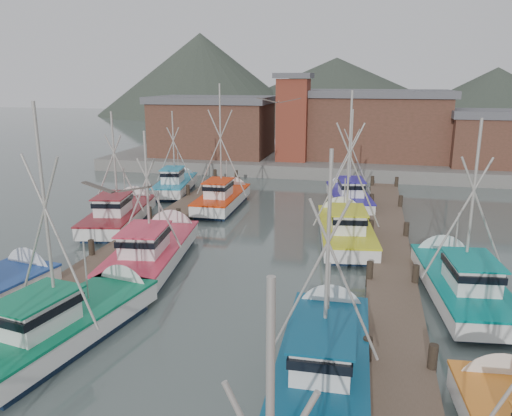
% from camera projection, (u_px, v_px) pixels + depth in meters
% --- Properties ---
extents(ground, '(260.00, 260.00, 0.00)m').
position_uv_depth(ground, '(209.00, 323.00, 19.39)').
color(ground, '#475552').
rests_on(ground, ground).
extents(dock_left, '(2.30, 46.00, 1.50)m').
position_uv_depth(dock_left, '(100.00, 266.00, 24.68)').
color(dock_left, brown).
rests_on(dock_left, ground).
extents(dock_right, '(2.30, 46.00, 1.50)m').
position_uv_depth(dock_right, '(392.00, 293.00, 21.62)').
color(dock_right, brown).
rests_on(dock_right, ground).
extents(quay, '(44.00, 16.00, 1.20)m').
position_uv_depth(quay, '(316.00, 161.00, 54.12)').
color(quay, gray).
rests_on(quay, ground).
extents(shed_left, '(12.72, 8.48, 6.20)m').
position_uv_depth(shed_left, '(213.00, 125.00, 53.70)').
color(shed_left, brown).
rests_on(shed_left, quay).
extents(shed_center, '(14.84, 9.54, 6.90)m').
position_uv_depth(shed_center, '(375.00, 124.00, 51.79)').
color(shed_center, brown).
rests_on(shed_center, quay).
extents(shed_right, '(8.48, 6.36, 5.20)m').
position_uv_depth(shed_right, '(495.00, 138.00, 46.77)').
color(shed_right, brown).
rests_on(shed_right, quay).
extents(lookout_tower, '(3.60, 3.60, 8.50)m').
position_uv_depth(lookout_tower, '(293.00, 117.00, 49.55)').
color(lookout_tower, maroon).
rests_on(lookout_tower, quay).
extents(distant_hills, '(175.00, 140.00, 42.00)m').
position_uv_depth(distant_hills, '(305.00, 113.00, 137.77)').
color(distant_hills, '#3B4338').
rests_on(distant_hills, ground).
extents(boat_4, '(4.05, 8.92, 9.23)m').
position_uv_depth(boat_4, '(72.00, 321.00, 18.09)').
color(boat_4, '#101F36').
rests_on(boat_4, ground).
extents(boat_5, '(3.27, 8.71, 8.05)m').
position_uv_depth(boat_5, '(325.00, 354.00, 15.94)').
color(boat_5, '#101F36').
rests_on(boat_5, ground).
extents(boat_8, '(4.07, 9.65, 7.64)m').
position_uv_depth(boat_8, '(155.00, 249.00, 25.74)').
color(boat_8, '#101F36').
rests_on(boat_8, ground).
extents(boat_9, '(4.01, 9.41, 9.40)m').
position_uv_depth(boat_9, '(345.00, 229.00, 29.20)').
color(boat_9, '#101F36').
rests_on(boat_9, ground).
extents(boat_10, '(4.27, 9.25, 8.03)m').
position_uv_depth(boat_10, '(122.00, 213.00, 32.57)').
color(boat_10, '#101F36').
rests_on(boat_10, ground).
extents(boat_11, '(3.71, 9.02, 8.48)m').
position_uv_depth(boat_11, '(458.00, 281.00, 21.64)').
color(boat_11, '#101F36').
rests_on(boat_11, ground).
extents(boat_12, '(3.74, 8.22, 9.53)m').
position_uv_depth(boat_12, '(224.00, 198.00, 36.80)').
color(boat_12, '#101F36').
rests_on(boat_12, ground).
extents(boat_13, '(3.98, 8.62, 7.78)m').
position_uv_depth(boat_13, '(348.00, 196.00, 37.32)').
color(boat_13, '#101F36').
rests_on(boat_13, ground).
extents(boat_14, '(3.54, 7.99, 7.29)m').
position_uv_depth(boat_14, '(177.00, 184.00, 41.63)').
color(boat_14, '#101F36').
rests_on(boat_14, ground).
extents(gull_near, '(1.55, 0.64, 0.24)m').
position_uv_depth(gull_near, '(116.00, 189.00, 10.05)').
color(gull_near, gray).
rests_on(gull_near, ground).
extents(gull_far, '(1.54, 0.61, 0.24)m').
position_uv_depth(gull_far, '(279.00, 101.00, 17.12)').
color(gull_far, gray).
rests_on(gull_far, ground).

